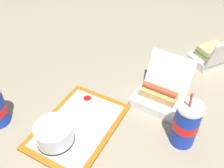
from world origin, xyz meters
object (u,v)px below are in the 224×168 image
object	(u,v)px
clamshell_hotdog_right	(159,95)
clamshell_sandwich_center	(211,56)
plastic_fork	(97,131)
ketchup_cup	(87,100)
soda_cup_left	(186,124)
cake_container	(54,134)
food_tray	(78,126)

from	to	relation	value
clamshell_hotdog_right	clamshell_sandwich_center	size ratio (longest dim) A/B	0.91
plastic_fork	ketchup_cup	bearing A→B (deg)	-131.12
ketchup_cup	soda_cup_left	distance (m)	0.40
plastic_fork	clamshell_sandwich_center	xyz separation A→B (m)	(-0.64, 0.27, 0.03)
cake_container	soda_cup_left	xyz separation A→B (m)	(-0.22, 0.39, 0.04)
ketchup_cup	clamshell_hotdog_right	distance (m)	0.29
soda_cup_left	cake_container	bearing A→B (deg)	-60.86
clamshell_hotdog_right	ketchup_cup	bearing A→B (deg)	-58.68
ketchup_cup	plastic_fork	distance (m)	0.15
food_tray	ketchup_cup	distance (m)	0.12
plastic_fork	clamshell_sandwich_center	bearing A→B (deg)	160.88
plastic_fork	soda_cup_left	bearing A→B (deg)	116.13
food_tray	clamshell_sandwich_center	world-z (taller)	clamshell_sandwich_center
ketchup_cup	clamshell_sandwich_center	bearing A→B (deg)	144.59
ketchup_cup	soda_cup_left	size ratio (longest dim) A/B	0.17
plastic_fork	clamshell_sandwich_center	size ratio (longest dim) A/B	0.47
cake_container	food_tray	bearing A→B (deg)	160.80
food_tray	ketchup_cup	size ratio (longest dim) A/B	9.26
ketchup_cup	clamshell_hotdog_right	xyz separation A→B (m)	(-0.15, 0.25, 0.01)
food_tray	clamshell_hotdog_right	xyz separation A→B (m)	(-0.27, 0.22, 0.03)
food_tray	clamshell_hotdog_right	size ratio (longest dim) A/B	1.74
plastic_fork	clamshell_sandwich_center	world-z (taller)	clamshell_sandwich_center
cake_container	plastic_fork	world-z (taller)	cake_container
food_tray	cake_container	bearing A→B (deg)	-19.20
food_tray	clamshell_hotdog_right	bearing A→B (deg)	140.96
plastic_fork	clamshell_hotdog_right	size ratio (longest dim) A/B	0.52
soda_cup_left	plastic_fork	bearing A→B (deg)	-67.50
ketchup_cup	clamshell_sandwich_center	xyz separation A→B (m)	(-0.53, 0.38, 0.02)
clamshell_hotdog_right	clamshell_sandwich_center	world-z (taller)	clamshell_hotdog_right
cake_container	clamshell_sandwich_center	size ratio (longest dim) A/B	0.58
clamshell_sandwich_center	soda_cup_left	world-z (taller)	soda_cup_left
food_tray	plastic_fork	bearing A→B (deg)	96.65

